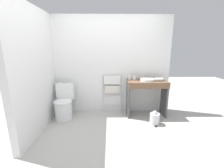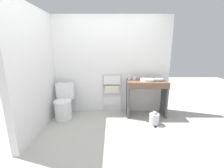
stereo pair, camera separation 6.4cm
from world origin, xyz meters
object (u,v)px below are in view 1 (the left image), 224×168
at_px(toilet, 64,104).
at_px(hair_dryer, 159,79).
at_px(sink_basin, 147,79).
at_px(trash_bin, 155,118).
at_px(cup_near_edge, 134,78).
at_px(towel_radiator, 112,86).
at_px(cup_near_wall, 130,77).

relative_size(toilet, hair_dryer, 3.63).
distance_m(sink_basin, trash_bin, 0.90).
bearing_deg(toilet, sink_basin, 3.45).
height_order(sink_basin, hair_dryer, hair_dryer).
xyz_separation_m(sink_basin, cup_near_edge, (-0.29, 0.10, 0.02)).
height_order(towel_radiator, cup_near_wall, towel_radiator).
height_order(toilet, sink_basin, sink_basin).
relative_size(towel_radiator, cup_near_edge, 10.30).
distance_m(cup_near_wall, cup_near_edge, 0.12).
xyz_separation_m(towel_radiator, cup_near_edge, (0.53, -0.11, 0.23)).
relative_size(sink_basin, cup_near_wall, 3.27).
xyz_separation_m(cup_near_wall, cup_near_edge, (0.10, -0.05, -0.00)).
xyz_separation_m(sink_basin, cup_near_wall, (-0.40, 0.15, 0.02)).
distance_m(towel_radiator, trash_bin, 1.26).
distance_m(cup_near_edge, trash_bin, 1.04).
distance_m(sink_basin, cup_near_wall, 0.42).
distance_m(sink_basin, hair_dryer, 0.28).
distance_m(toilet, cup_near_wall, 1.69).
height_order(hair_dryer, trash_bin, hair_dryer).
relative_size(toilet, cup_near_edge, 8.46).
bearing_deg(cup_near_wall, towel_radiator, 171.62).
bearing_deg(cup_near_wall, toilet, -170.31).
bearing_deg(cup_near_edge, sink_basin, -18.68).
xyz_separation_m(toilet, trash_bin, (2.05, -0.34, -0.20)).
relative_size(cup_near_wall, cup_near_edge, 1.07).
distance_m(toilet, towel_radiator, 1.23).
height_order(toilet, cup_near_edge, cup_near_edge).
bearing_deg(trash_bin, cup_near_wall, 128.52).
bearing_deg(sink_basin, hair_dryer, -4.39).
distance_m(towel_radiator, sink_basin, 0.88).
bearing_deg(sink_basin, trash_bin, -79.33).
bearing_deg(toilet, cup_near_wall, 9.69).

